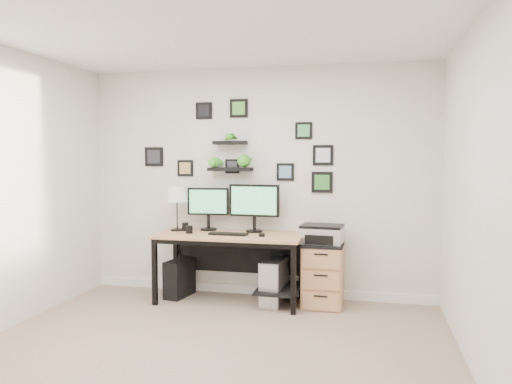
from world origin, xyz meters
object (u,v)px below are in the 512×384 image
(desk, at_px, (234,245))
(pc_tower_black, at_px, (180,278))
(mug, at_px, (189,229))
(file_cabinet, at_px, (323,274))
(printer, at_px, (322,234))
(monitor_right, at_px, (254,204))
(pc_tower_grey, at_px, (274,282))
(table_lamp, at_px, (177,195))
(monitor_left, at_px, (208,205))

(desk, xyz_separation_m, pc_tower_black, (-0.65, 0.04, -0.42))
(mug, height_order, file_cabinet, mug)
(printer, bearing_deg, monitor_right, 172.75)
(pc_tower_grey, xyz_separation_m, printer, (0.50, 0.08, 0.53))
(monitor_right, relative_size, printer, 1.25)
(table_lamp, relative_size, printer, 1.09)
(desk, relative_size, table_lamp, 3.18)
(pc_tower_black, bearing_deg, table_lamp, 139.77)
(monitor_left, height_order, monitor_right, monitor_right)
(table_lamp, relative_size, file_cabinet, 0.75)
(pc_tower_black, bearing_deg, mug, -27.01)
(monitor_left, distance_m, pc_tower_grey, 1.15)
(pc_tower_black, xyz_separation_m, pc_tower_grey, (1.11, -0.06, 0.03))
(mug, relative_size, pc_tower_grey, 0.17)
(desk, distance_m, mug, 0.52)
(monitor_left, height_order, table_lamp, table_lamp)
(mug, bearing_deg, table_lamp, 140.29)
(table_lamp, relative_size, pc_tower_grey, 0.99)
(file_cabinet, bearing_deg, desk, -176.59)
(monitor_left, relative_size, pc_tower_black, 1.16)
(monitor_right, bearing_deg, mug, -159.90)
(monitor_left, bearing_deg, monitor_right, -2.57)
(desk, distance_m, file_cabinet, 1.02)
(table_lamp, distance_m, mug, 0.45)
(table_lamp, distance_m, printer, 1.70)
(desk, relative_size, file_cabinet, 2.39)
(pc_tower_black, bearing_deg, monitor_left, 35.43)
(desk, height_order, pc_tower_black, desk)
(pc_tower_black, xyz_separation_m, printer, (1.61, 0.02, 0.56))
(monitor_left, height_order, printer, monitor_left)
(monitor_left, xyz_separation_m, mug, (-0.13, -0.27, -0.24))
(mug, height_order, pc_tower_grey, mug)
(table_lamp, distance_m, pc_tower_black, 0.95)
(desk, height_order, table_lamp, table_lamp)
(table_lamp, xyz_separation_m, file_cabinet, (1.67, -0.03, -0.82))
(monitor_left, xyz_separation_m, pc_tower_grey, (0.81, -0.20, -0.79))
(table_lamp, xyz_separation_m, printer, (1.65, -0.02, -0.38))
(desk, bearing_deg, mug, -169.86)
(desk, xyz_separation_m, monitor_right, (0.19, 0.16, 0.44))
(pc_tower_grey, bearing_deg, monitor_left, 166.00)
(mug, xyz_separation_m, file_cabinet, (1.46, 0.14, -0.46))
(desk, relative_size, pc_tower_black, 3.81)
(table_lamp, distance_m, file_cabinet, 1.86)
(monitor_right, height_order, pc_tower_black, monitor_right)
(desk, xyz_separation_m, mug, (-0.48, -0.09, 0.17))
(mug, bearing_deg, pc_tower_black, 143.21)
(printer, bearing_deg, file_cabinet, -19.48)
(monitor_left, bearing_deg, printer, -5.31)
(table_lamp, height_order, pc_tower_black, table_lamp)
(pc_tower_grey, height_order, file_cabinet, file_cabinet)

